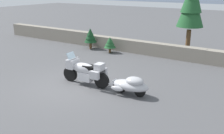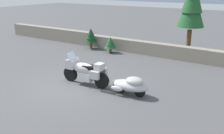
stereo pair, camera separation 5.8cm
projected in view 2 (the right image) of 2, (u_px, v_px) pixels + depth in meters
ground_plane at (72, 86)px, 10.71m from camera, size 80.00×80.00×0.00m
stone_guard_wall at (134, 46)px, 15.99m from camera, size 24.00×0.61×0.94m
touring_motorcycle at (85, 71)px, 10.67m from camera, size 2.31×0.79×1.33m
car_shaped_trailer at (130, 85)px, 9.70m from camera, size 2.21×0.80×0.76m
pine_tree_tall at (193, 1)px, 14.86m from camera, size 1.62×1.62×5.14m
pine_sapling_near at (110, 43)px, 15.86m from camera, size 0.76×0.76×0.99m
pine_sapling_farther at (91, 36)px, 16.78m from camera, size 0.84×0.84×1.38m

